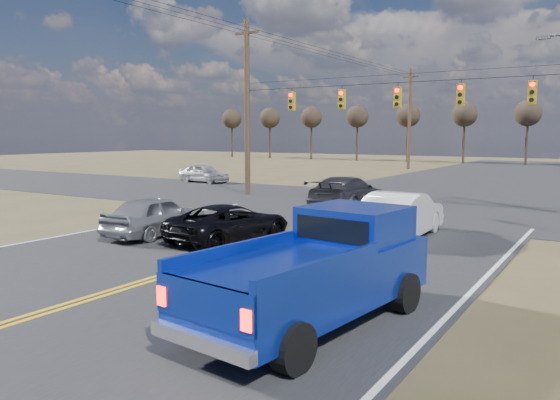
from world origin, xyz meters
The scene contains 12 objects.
ground centered at (0.00, 0.00, 0.00)m, with size 160.00×160.00×0.00m, color brown.
road_main centered at (0.00, 10.00, 0.00)m, with size 14.00×120.00×0.02m, color #28282B.
road_cross centered at (0.00, 18.00, 0.00)m, with size 120.00×12.00×0.02m, color #28282B.
signal_gantry centered at (0.50, 17.79, 5.06)m, with size 19.60×4.83×10.00m.
utility_poles centered at (0.00, 17.00, 5.23)m, with size 19.60×58.32×10.00m.
treeline centered at (0.00, 26.96, 5.70)m, with size 87.00×117.80×7.40m.
pickup_truck centered at (4.85, 0.88, 1.01)m, with size 2.74×5.75×2.08m.
silver_suv centered at (-4.17, 5.77, 0.71)m, with size 1.67×4.15×1.41m, color gray.
black_suv centered at (-1.34, 6.29, 0.62)m, with size 2.06×4.47×1.24m, color black.
white_car_queue centered at (3.17, 10.00, 0.79)m, with size 1.68×4.81×1.58m, color white.
dgrey_car_queue centered at (-1.48, 15.50, 0.77)m, with size 2.17×5.34×1.55m, color #2D2D32.
cross_car_west centered at (-16.43, 22.88, 0.69)m, with size 4.03×1.62×1.37m, color beige.
Camera 1 is at (9.48, -7.81, 3.52)m, focal length 35.00 mm.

